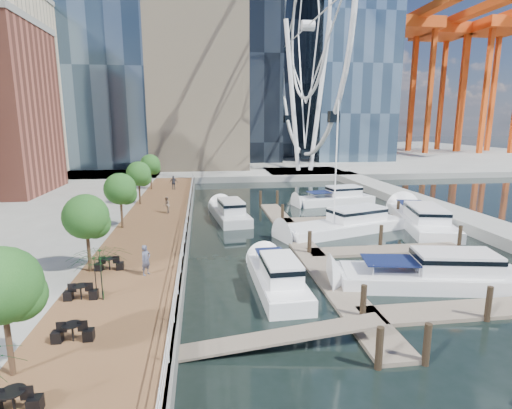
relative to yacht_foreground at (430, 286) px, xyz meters
The scene contains 18 objects.
ground 8.80m from the yacht_foreground, behind, with size 520.00×520.00×0.00m, color black.
boardwalk 22.31m from the yacht_foreground, 142.47° to the left, with size 6.00×60.00×1.00m, color brown.
seawall 20.01m from the yacht_foreground, 137.23° to the left, with size 0.25×60.00×1.00m, color #595954.
land_far 100.96m from the yacht_foreground, 94.94° to the left, with size 200.00×114.00×1.00m, color gray.
breakwater 21.76m from the yacht_foreground, 58.67° to the left, with size 4.00×60.00×1.00m, color gray.
pier 50.87m from the yacht_foreground, 84.00° to the left, with size 14.00×12.00×1.00m, color gray.
railing 20.14m from the yacht_foreground, 137.43° to the left, with size 0.10×60.00×1.05m, color white, non-canonical shape.
floating_docks 8.61m from the yacht_foreground, 94.82° to the left, with size 16.00×34.00×2.60m.
ferris_wheel 57.09m from the yacht_foreground, 84.00° to the left, with size 5.80×45.60×47.80m.
port_cranes 112.97m from the yacht_foreground, 57.96° to the left, with size 40.00×52.00×38.00m.
street_trees 24.09m from the yacht_foreground, 147.93° to the left, with size 2.60×42.60×4.60m.
cafe_tables 19.44m from the yacht_foreground, 169.86° to the right, with size 2.50×13.70×0.74m.
yacht_foreground is the anchor object (origin of this frame).
pedestrian_near 16.90m from the yacht_foreground, behind, with size 0.64×0.42×1.76m, color #484C61.
pedestrian_mid 24.56m from the yacht_foreground, 133.60° to the left, with size 0.78×0.61×1.60m, color gray.
pedestrian_far 36.30m from the yacht_foreground, 118.20° to the left, with size 1.07×0.45×1.83m, color #2E303A.
moored_yachts 11.74m from the yacht_foreground, 93.01° to the left, with size 23.41×40.00×11.50m.
cafe_seating 19.82m from the yacht_foreground, 164.97° to the right, with size 4.31×12.16×2.72m.
Camera 1 is at (-4.71, -19.41, 9.56)m, focal length 28.00 mm.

